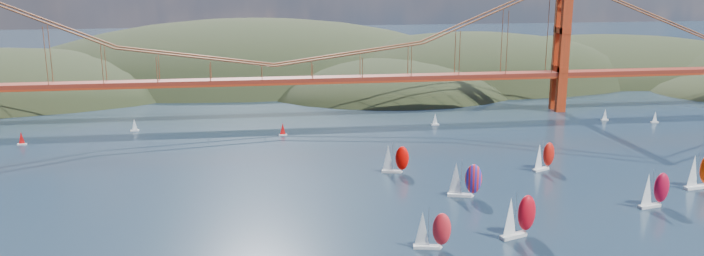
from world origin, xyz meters
name	(u,v)px	position (x,y,z in m)	size (l,w,h in m)	color
headlands	(351,100)	(44.95, 278.29, -12.46)	(725.00, 225.00, 96.00)	black
bridge	(269,39)	(-1.75, 180.00, 32.23)	(552.00, 12.00, 55.00)	maroon
racer_0	(432,229)	(29.34, 45.10, 4.47)	(8.43, 4.48, 9.45)	silver
racer_1	(518,215)	(50.67, 48.80, 5.18)	(9.81, 6.43, 10.96)	silver
racer_2	(654,189)	(92.82, 62.73, 4.81)	(9.08, 4.92, 10.18)	silver
racer_3	(544,156)	(78.16, 97.85, 4.47)	(8.43, 6.02, 9.47)	silver
racer_4	(700,170)	(114.06, 75.02, 5.18)	(9.76, 5.06, 10.96)	white
racer_5	(395,159)	(32.81, 101.60, 4.40)	(8.31, 4.70, 9.32)	silver
racer_rwb	(464,179)	(46.85, 77.58, 4.93)	(9.32, 5.64, 10.43)	white
distant_boat_2	(21,138)	(-88.64, 151.89, 2.41)	(3.00, 2.00, 4.70)	silver
distant_boat_3	(134,125)	(-53.11, 166.92, 2.41)	(3.00, 2.00, 4.70)	silver
distant_boat_4	(605,114)	(130.62, 158.80, 2.41)	(3.00, 2.00, 4.70)	silver
distant_boat_5	(655,117)	(147.86, 151.69, 2.41)	(3.00, 2.00, 4.70)	silver
distant_boat_8	(435,119)	(61.01, 160.33, 2.41)	(3.00, 2.00, 4.70)	silver
distant_boat_9	(283,129)	(1.60, 152.12, 2.41)	(3.00, 2.00, 4.70)	silver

